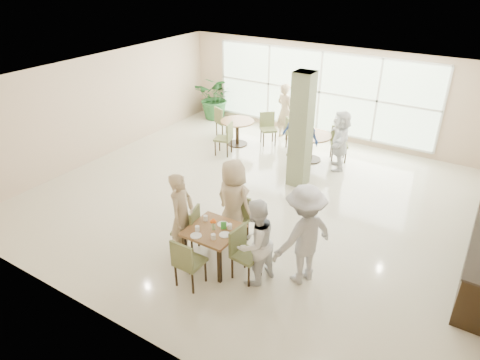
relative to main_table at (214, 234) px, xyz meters
The scene contains 19 objects.
ground 2.60m from the main_table, 100.18° to the left, with size 10.00×10.00×0.00m, color beige.
room_shell 2.73m from the main_table, 100.18° to the left, with size 10.00×10.00×10.00m.
window_bank 7.04m from the main_table, 97.76° to the left, with size 7.00×0.04×7.00m.
column 3.76m from the main_table, 90.71° to the left, with size 0.45×0.45×2.80m, color #5F6A4A.
main_table is the anchor object (origin of this frame).
round_table_left 5.66m from the main_table, 118.04° to the left, with size 0.99×0.99×0.75m.
round_table_right 5.14m from the main_table, 93.82° to the left, with size 1.06×1.06×0.75m.
chairs_main_table 0.18m from the main_table, 107.70° to the left, with size 1.92×1.90×0.95m.
chairs_table_left 5.65m from the main_table, 117.65° to the left, with size 2.10×1.91×0.95m.
chairs_table_right 5.16m from the main_table, 94.11° to the left, with size 1.99×1.78×0.95m.
tabletop_clutter 0.16m from the main_table, 55.59° to the right, with size 0.70×0.74×0.21m.
potted_plant 7.99m from the main_table, 124.56° to the left, with size 1.35×1.35×1.50m, color #245B29.
teen_left 0.68m from the main_table, behind, with size 0.62×0.41×1.70m, color tan.
teen_far 0.88m from the main_table, 98.01° to the left, with size 0.85×0.46×1.73m, color tan.
teen_right 0.88m from the main_table, ahead, with size 0.78×0.60×1.59m, color white.
teen_standing 1.62m from the main_table, 16.75° to the left, with size 1.19×0.68×1.84m, color #AFAFB1.
adult_a 4.35m from the main_table, 94.60° to the left, with size 1.07×0.61×1.83m, color #3F66BE.
adult_b 5.07m from the main_table, 84.55° to the left, with size 1.49×0.64×1.60m, color white.
adult_standing 6.45m from the main_table, 105.47° to the left, with size 0.63×0.41×1.72m, color tan.
Camera 1 is at (4.19, -7.58, 5.06)m, focal length 32.00 mm.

